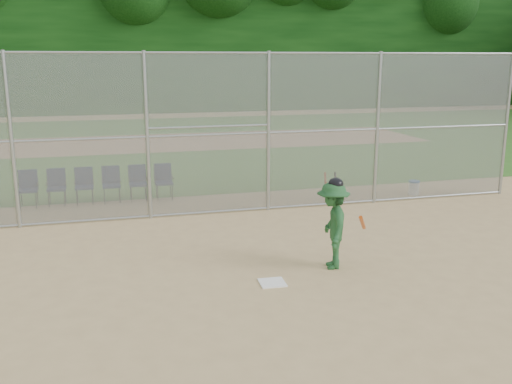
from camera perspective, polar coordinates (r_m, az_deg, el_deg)
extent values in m
plane|color=tan|center=(9.94, 3.82, -9.39)|extent=(100.00, 100.00, 0.00)
plane|color=#2B5B1B|center=(27.11, -8.62, 4.97)|extent=(100.00, 100.00, 0.00)
plane|color=tan|center=(27.11, -8.62, 4.98)|extent=(24.00, 24.00, 0.00)
cube|color=gray|center=(14.11, -2.67, 5.80)|extent=(16.00, 0.02, 4.00)
cylinder|color=#9EA3A8|center=(17.65, 23.75, 6.19)|extent=(0.09, 0.09, 4.00)
cylinder|color=#9EA3A8|center=(14.00, -2.75, 13.74)|extent=(16.00, 0.05, 0.05)
cube|color=black|center=(43.80, -11.58, 15.14)|extent=(80.00, 5.00, 11.00)
cube|color=white|center=(10.05, 1.64, -9.05)|extent=(0.46, 0.46, 0.02)
imported|color=#205128|center=(10.61, 7.68, -3.33)|extent=(0.85, 1.17, 1.63)
ellipsoid|color=black|center=(10.42, 7.81, 0.82)|extent=(0.27, 0.30, 0.23)
cylinder|color=#C44912|center=(10.39, 10.59, -3.03)|extent=(0.46, 0.70, 0.46)
cylinder|color=white|center=(17.01, 15.51, 0.36)|extent=(0.30, 0.30, 0.35)
cylinder|color=#2863B0|center=(16.97, 15.55, 1.02)|extent=(0.32, 0.32, 0.05)
cylinder|color=#D84C14|center=(15.45, 7.01, 0.41)|extent=(0.06, 0.27, 0.84)
cylinder|color=black|center=(15.57, 8.03, 0.46)|extent=(0.06, 0.29, 0.83)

